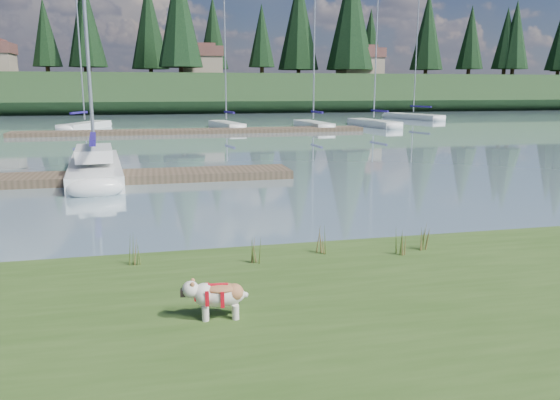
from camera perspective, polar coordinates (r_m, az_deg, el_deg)
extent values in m
plane|color=#7F9BA7|center=(41.63, -11.62, 6.80)|extent=(200.00, 200.00, 0.00)
cube|color=#334E1D|center=(6.41, -2.42, -17.95)|extent=(60.00, 9.00, 0.35)
cube|color=#1D3319|center=(84.49, -12.50, 10.80)|extent=(200.00, 20.00, 5.00)
cylinder|color=silver|center=(7.33, -7.80, -11.68)|extent=(0.09, 0.09, 0.20)
cylinder|color=silver|center=(7.52, -7.78, -11.09)|extent=(0.09, 0.09, 0.20)
cylinder|color=silver|center=(7.34, -4.67, -11.60)|extent=(0.09, 0.09, 0.20)
cylinder|color=silver|center=(7.52, -4.73, -11.01)|extent=(0.09, 0.09, 0.20)
ellipsoid|color=silver|center=(7.35, -6.20, -9.86)|extent=(0.68, 0.39, 0.30)
ellipsoid|color=#AD6B40|center=(7.31, -6.22, -9.15)|extent=(0.48, 0.35, 0.11)
ellipsoid|color=silver|center=(7.32, -9.33, -9.21)|extent=(0.25, 0.26, 0.23)
cube|color=black|center=(7.34, -10.10, -9.51)|extent=(0.08, 0.12, 0.09)
cube|color=silver|center=(22.10, -18.73, 2.91)|extent=(2.55, 8.13, 0.70)
ellipsoid|color=silver|center=(26.06, -18.71, 4.15)|extent=(1.94, 2.33, 0.70)
cube|color=navy|center=(20.77, -18.97, 6.07)|extent=(0.53, 3.64, 0.20)
cube|color=silver|center=(21.56, -18.85, 4.66)|extent=(1.53, 3.01, 0.45)
cube|color=#4C3D2C|center=(20.95, -21.05, 2.10)|extent=(16.00, 2.00, 0.30)
cube|color=#4C3D2C|center=(41.71, -8.87, 7.12)|extent=(26.00, 2.20, 0.30)
cube|color=silver|center=(47.80, -19.68, 7.23)|extent=(3.72, 6.69, 0.70)
ellipsoid|color=silver|center=(50.75, -17.98, 7.55)|extent=(1.98, 2.19, 0.70)
cylinder|color=silver|center=(47.77, -20.16, 14.08)|extent=(0.12, 0.12, 10.29)
cube|color=navy|center=(46.94, -20.28, 8.56)|extent=(1.11, 2.52, 0.20)
cube|color=silver|center=(45.83, -5.61, 7.68)|extent=(2.41, 6.26, 0.70)
ellipsoid|color=silver|center=(48.75, -6.69, 7.89)|extent=(1.60, 1.87, 0.70)
cylinder|color=silver|center=(45.78, -5.75, 14.42)|extent=(0.12, 0.12, 9.61)
cube|color=navy|center=(44.97, -5.32, 9.12)|extent=(0.61, 2.43, 0.20)
cube|color=silver|center=(46.24, 3.50, 7.75)|extent=(1.82, 6.47, 0.70)
ellipsoid|color=silver|center=(49.26, 2.23, 8.00)|extent=(1.49, 1.82, 0.70)
cylinder|color=silver|center=(46.20, 3.58, 14.57)|extent=(0.12, 0.12, 9.83)
cube|color=navy|center=(45.36, 3.89, 9.16)|extent=(0.35, 2.55, 0.20)
cube|color=silver|center=(49.15, 9.75, 7.83)|extent=(2.42, 7.18, 0.70)
ellipsoid|color=silver|center=(52.24, 7.84, 8.11)|extent=(1.75, 2.09, 0.70)
cylinder|color=silver|center=(49.14, 10.00, 14.84)|extent=(0.12, 0.12, 10.86)
cube|color=navy|center=(48.26, 10.36, 9.15)|extent=(0.53, 2.80, 0.20)
cube|color=silver|center=(61.54, 13.74, 8.41)|extent=(3.84, 7.93, 0.70)
ellipsoid|color=silver|center=(64.44, 11.39, 8.64)|extent=(2.21, 2.50, 0.70)
cylinder|color=silver|center=(61.54, 14.03, 14.32)|extent=(0.12, 0.12, 11.56)
cube|color=navy|center=(60.72, 14.48, 9.45)|extent=(1.05, 3.02, 0.20)
cone|color=#475B23|center=(9.53, -2.95, -5.10)|extent=(0.03, 0.03, 0.49)
cone|color=brown|center=(9.50, -2.22, -5.46)|extent=(0.03, 0.03, 0.39)
cone|color=#475B23|center=(9.56, -2.63, -4.89)|extent=(0.03, 0.03, 0.54)
cone|color=brown|center=(9.55, -2.09, -5.52)|extent=(0.03, 0.03, 0.34)
cone|color=#475B23|center=(9.47, -2.75, -5.37)|extent=(0.03, 0.03, 0.44)
cone|color=#475B23|center=(10.05, 4.04, -4.23)|extent=(0.03, 0.03, 0.49)
cone|color=brown|center=(10.03, 4.76, -4.56)|extent=(0.03, 0.03, 0.39)
cone|color=#475B23|center=(10.08, 4.32, -4.02)|extent=(0.03, 0.03, 0.54)
cone|color=brown|center=(10.08, 4.85, -4.62)|extent=(0.03, 0.03, 0.35)
cone|color=#475B23|center=(9.98, 4.28, -4.48)|extent=(0.03, 0.03, 0.44)
cone|color=#475B23|center=(10.65, 14.49, -3.69)|extent=(0.03, 0.03, 0.48)
cone|color=brown|center=(10.65, 15.17, -3.99)|extent=(0.03, 0.03, 0.39)
cone|color=#475B23|center=(10.69, 14.71, -3.50)|extent=(0.03, 0.03, 0.53)
cone|color=brown|center=(10.70, 15.21, -4.05)|extent=(0.03, 0.03, 0.34)
cone|color=#475B23|center=(10.59, 14.77, -3.92)|extent=(0.03, 0.03, 0.44)
cone|color=#475B23|center=(9.72, -15.32, -5.06)|extent=(0.03, 0.03, 0.53)
cone|color=brown|center=(9.66, -14.67, -5.45)|extent=(0.03, 0.03, 0.42)
cone|color=#475B23|center=(9.74, -14.97, -4.84)|extent=(0.03, 0.03, 0.58)
cone|color=brown|center=(9.71, -14.48, -5.52)|extent=(0.03, 0.03, 0.37)
cone|color=#475B23|center=(9.65, -15.21, -5.34)|extent=(0.03, 0.03, 0.48)
cone|color=#475B23|center=(10.19, 12.32, -4.30)|extent=(0.03, 0.03, 0.48)
cone|color=brown|center=(10.18, 13.03, -4.61)|extent=(0.03, 0.03, 0.38)
cone|color=#475B23|center=(10.23, 12.56, -4.10)|extent=(0.03, 0.03, 0.52)
cone|color=brown|center=(10.24, 13.08, -4.67)|extent=(0.03, 0.03, 0.33)
cone|color=#475B23|center=(10.13, 12.61, -4.54)|extent=(0.03, 0.03, 0.43)
cone|color=#475B23|center=(10.62, 14.45, -3.75)|extent=(0.03, 0.03, 0.48)
cone|color=brown|center=(10.62, 15.14, -4.05)|extent=(0.03, 0.03, 0.38)
cone|color=#475B23|center=(10.66, 14.67, -3.56)|extent=(0.03, 0.03, 0.52)
cone|color=brown|center=(10.67, 15.17, -4.10)|extent=(0.03, 0.03, 0.33)
cone|color=#475B23|center=(10.56, 14.74, -3.98)|extent=(0.03, 0.03, 0.43)
cube|color=#33281C|center=(10.46, -6.88, -6.66)|extent=(60.00, 0.50, 0.14)
cylinder|color=#382619|center=(84.01, -19.60, 12.73)|extent=(0.60, 0.60, 1.80)
cone|color=black|center=(84.39, -19.88, 16.70)|extent=(4.84, 4.84, 11.00)
cylinder|color=#382619|center=(77.63, -10.28, 13.35)|extent=(0.60, 0.60, 1.80)
cone|color=black|center=(78.20, -10.48, 18.63)|extent=(6.16, 6.16, 14.00)
cylinder|color=#382619|center=(83.08, -1.90, 13.40)|extent=(0.60, 0.60, 1.80)
cone|color=black|center=(83.38, -1.92, 16.80)|extent=(3.96, 3.96, 9.00)
cylinder|color=#382619|center=(84.65, 7.28, 13.28)|extent=(0.60, 0.60, 1.80)
cone|color=black|center=(85.28, 7.43, 18.73)|extent=(7.04, 7.04, 16.00)
cylinder|color=#382619|center=(93.05, 14.95, 12.83)|extent=(0.60, 0.60, 1.80)
cone|color=black|center=(93.44, 15.16, 16.69)|extent=(5.28, 5.28, 12.00)
cylinder|color=#382619|center=(96.45, 23.10, 12.25)|extent=(0.60, 0.60, 1.80)
cone|color=black|center=(96.76, 23.37, 15.58)|extent=(4.62, 4.62, 10.50)
cube|color=gray|center=(82.84, -8.34, 13.64)|extent=(6.00, 5.00, 2.80)
cube|color=brown|center=(82.94, -8.38, 15.09)|extent=(6.30, 5.30, 1.40)
cube|color=brown|center=(82.99, -8.40, 15.64)|extent=(4.20, 3.60, 0.70)
cube|color=gray|center=(86.30, 8.34, 13.55)|extent=(6.00, 5.00, 2.80)
cube|color=brown|center=(86.40, 8.38, 14.94)|extent=(6.30, 5.30, 1.40)
cube|color=brown|center=(86.45, 8.40, 15.47)|extent=(4.20, 3.60, 0.70)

